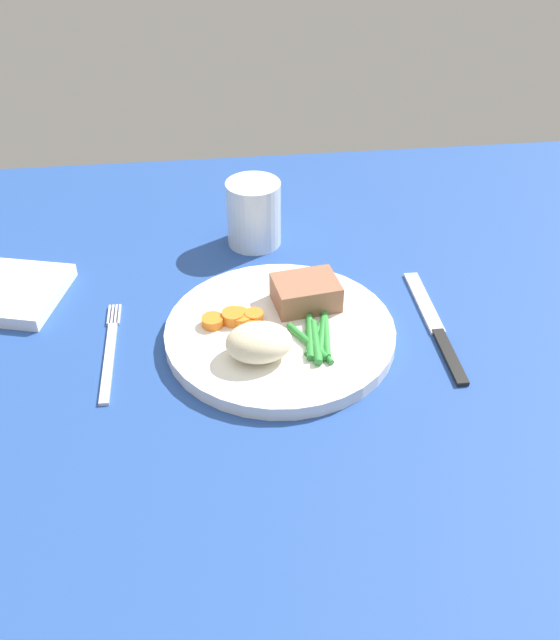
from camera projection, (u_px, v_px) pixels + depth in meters
dining_table at (254, 331)px, 79.96cm from camera, size 120.00×90.00×2.00cm
dinner_plate at (280, 333)px, 76.81cm from camera, size 25.48×25.48×1.60cm
meat_portion at (306, 293)px, 78.83cm from camera, size 7.92×6.46×3.12cm
mashed_potatoes at (263, 342)px, 71.37cm from camera, size 6.95×5.42×3.73cm
carrot_slices at (237, 318)px, 76.72cm from camera, size 6.39×3.04×1.25cm
green_beans at (316, 338)px, 74.16cm from camera, size 5.14×9.48×0.89cm
fork at (110, 351)px, 75.25cm from camera, size 1.44×16.60×0.40cm
knife at (435, 327)px, 78.60cm from camera, size 1.70×20.50×0.64cm
water_glass at (254, 218)px, 91.31cm from camera, size 7.16×7.16×8.76cm
napkin at (17, 293)px, 82.86cm from camera, size 13.09×14.06×1.60cm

